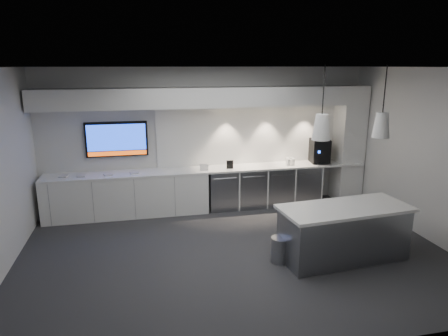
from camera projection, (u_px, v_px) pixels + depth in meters
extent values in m
plane|color=#2E2E30|center=(235.00, 253.00, 6.64)|extent=(7.00, 7.00, 0.00)
plane|color=black|center=(236.00, 67.00, 5.89)|extent=(7.00, 7.00, 0.00)
plane|color=silver|center=(208.00, 138.00, 8.63)|extent=(7.00, 0.00, 7.00)
plane|color=silver|center=(297.00, 226.00, 3.90)|extent=(7.00, 0.00, 7.00)
plane|color=silver|center=(429.00, 155.00, 6.99)|extent=(0.00, 7.00, 7.00)
cube|color=white|center=(211.00, 169.00, 8.48)|extent=(6.80, 0.65, 0.04)
cube|color=white|center=(127.00, 195.00, 8.23)|extent=(3.30, 0.63, 0.86)
cube|color=gray|center=(222.00, 189.00, 8.65)|extent=(0.60, 0.61, 0.85)
cube|color=gray|center=(250.00, 187.00, 8.78)|extent=(0.60, 0.61, 0.85)
cube|color=gray|center=(277.00, 185.00, 8.91)|extent=(0.60, 0.61, 0.85)
cube|color=gray|center=(303.00, 184.00, 9.04)|extent=(0.60, 0.61, 0.85)
cube|color=white|center=(261.00, 134.00, 8.85)|extent=(4.60, 0.03, 1.30)
cube|color=white|center=(210.00, 97.00, 8.12)|extent=(6.90, 0.60, 0.40)
cube|color=white|center=(348.00, 144.00, 9.06)|extent=(0.55, 0.55, 2.60)
cube|color=black|center=(117.00, 139.00, 8.18)|extent=(1.25, 0.06, 0.72)
cube|color=blue|center=(117.00, 138.00, 8.13)|extent=(1.17, 0.00, 0.54)
cube|color=#D74A0C|center=(118.00, 153.00, 8.22)|extent=(1.17, 0.00, 0.09)
cube|color=gray|center=(343.00, 234.00, 6.37)|extent=(2.03, 0.96, 0.83)
cube|color=white|center=(345.00, 208.00, 6.26)|extent=(2.14, 1.06, 0.05)
cylinder|color=gray|center=(280.00, 249.00, 6.31)|extent=(0.37, 0.37, 0.41)
cube|color=black|center=(320.00, 151.00, 8.96)|extent=(0.44, 0.49, 0.53)
cube|color=black|center=(321.00, 135.00, 8.87)|extent=(0.24, 0.24, 0.17)
cube|color=gray|center=(324.00, 164.00, 8.80)|extent=(0.32, 0.24, 0.03)
cube|color=black|center=(230.00, 165.00, 8.45)|extent=(0.14, 0.03, 0.18)
cube|color=white|center=(204.00, 167.00, 8.31)|extent=(0.18, 0.06, 0.14)
cube|color=#B5B5B5|center=(63.00, 176.00, 7.85)|extent=(0.19, 0.19, 0.02)
cube|color=#B5B5B5|center=(81.00, 176.00, 7.87)|extent=(0.16, 0.16, 0.02)
cube|color=#B5B5B5|center=(108.00, 175.00, 7.97)|extent=(0.20, 0.20, 0.02)
cube|color=#B5B5B5|center=(134.00, 173.00, 8.10)|extent=(0.19, 0.19, 0.02)
cone|color=white|center=(321.00, 127.00, 5.84)|extent=(0.27, 0.27, 0.38)
cylinder|color=black|center=(324.00, 90.00, 5.70)|extent=(0.02, 0.02, 0.70)
cone|color=white|center=(381.00, 125.00, 6.04)|extent=(0.27, 0.27, 0.38)
cylinder|color=black|center=(385.00, 89.00, 5.91)|extent=(0.02, 0.02, 0.70)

